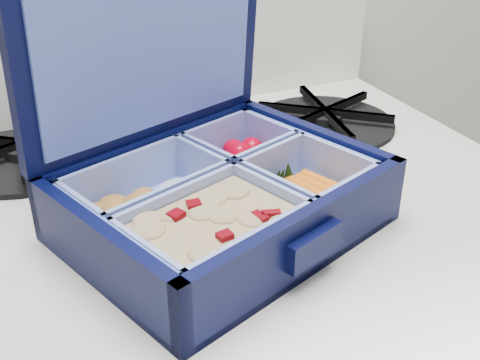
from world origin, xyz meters
name	(u,v)px	position (x,y,z in m)	size (l,w,h in m)	color
bento_box	(222,199)	(0.09, 1.65, 0.86)	(0.25, 0.19, 0.06)	black
burner_grate	(325,116)	(0.29, 1.80, 0.84)	(0.16, 0.16, 0.02)	black
burner_grate_rear	(26,151)	(-0.04, 1.85, 0.84)	(0.17, 0.17, 0.02)	black
fork	(224,143)	(0.16, 1.80, 0.83)	(0.02, 0.18, 0.01)	#A5A5A5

